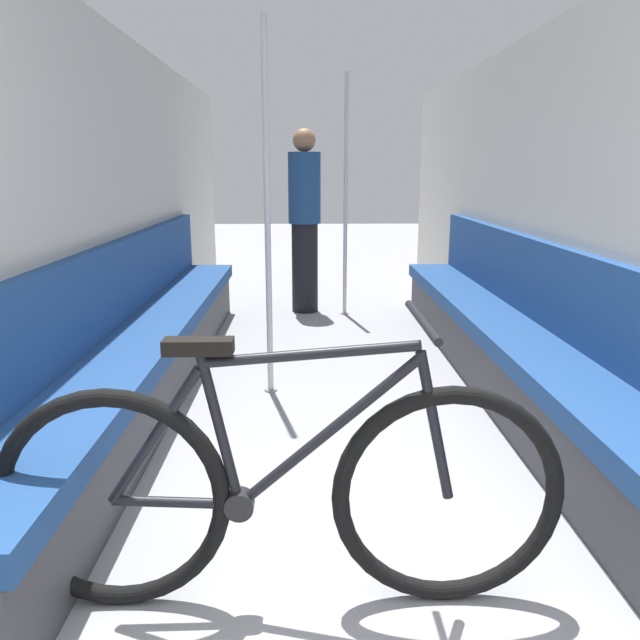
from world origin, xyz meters
TOP-DOWN VIEW (x-y plane):
  - wall_left at (-1.34, 2.80)m, footprint 0.10×8.81m
  - wall_right at (1.34, 2.80)m, footprint 0.10×8.81m
  - bench_seat_row_left at (-1.09, 2.88)m, footprint 0.44×4.56m
  - bench_seat_row_right at (1.09, 2.88)m, footprint 0.44×4.56m
  - bicycle at (-0.22, 1.01)m, footprint 1.74×0.46m
  - grab_pole_near at (0.22, 5.03)m, footprint 0.08×0.08m
  - grab_pole_far at (-0.36, 2.94)m, footprint 0.08×0.08m
  - passenger_standing at (-0.15, 5.16)m, footprint 0.30×0.30m

SIDE VIEW (x-z plane):
  - bench_seat_row_left at x=-1.09m, z-range -0.16..0.77m
  - bench_seat_row_right at x=1.09m, z-range -0.16..0.77m
  - bicycle at x=-0.22m, z-range -0.08..0.84m
  - passenger_standing at x=-0.15m, z-range 0.03..1.72m
  - grab_pole_near at x=0.22m, z-range -0.03..2.13m
  - grab_pole_far at x=-0.36m, z-range -0.03..2.13m
  - wall_left at x=-1.34m, z-range 0.00..2.17m
  - wall_right at x=1.34m, z-range 0.00..2.17m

